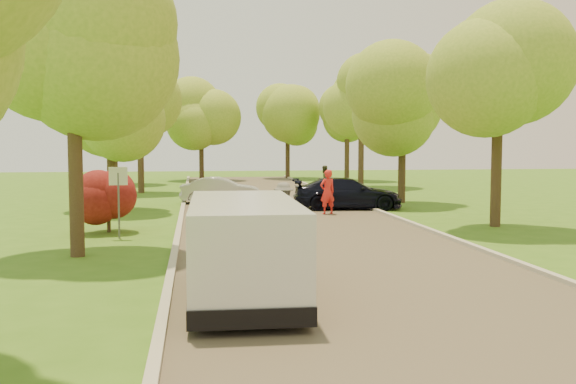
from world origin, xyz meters
TOP-DOWN VIEW (x-y plane):
  - ground at (0.00, 0.00)m, footprint 100.00×100.00m
  - road at (0.00, 8.00)m, footprint 8.00×60.00m
  - curb_left at (-4.05, 8.00)m, footprint 0.18×60.00m
  - curb_right at (4.05, 8.00)m, footprint 0.18×60.00m
  - street_sign at (-5.80, 4.00)m, footprint 0.55×0.06m
  - red_shrub at (-6.30, 5.50)m, footprint 1.70×1.70m
  - tree_l_mida at (-6.30, 1.00)m, footprint 4.71×4.60m
  - tree_l_midb at (-6.81, 12.00)m, footprint 4.30×4.20m
  - tree_l_far at (-6.39, 22.00)m, footprint 4.92×4.80m
  - tree_r_mida at (7.02, 5.00)m, footprint 5.13×5.00m
  - tree_r_midb at (6.60, 14.00)m, footprint 4.51×4.40m
  - tree_r_far at (7.23, 24.00)m, footprint 5.33×5.20m
  - tree_bg_a at (-8.78, 30.00)m, footprint 5.12×5.00m
  - tree_bg_b at (8.22, 32.00)m, footprint 5.12×5.00m
  - tree_bg_c at (-2.79, 34.00)m, footprint 4.92×4.80m
  - tree_bg_d at (4.22, 36.00)m, footprint 5.12×5.00m
  - minivan at (-2.63, -4.05)m, footprint 2.05×5.00m
  - silver_sedan at (-2.30, 14.85)m, footprint 3.91×1.66m
  - dark_sedan at (3.07, 11.39)m, footprint 4.89×2.34m
  - longboard at (-0.96, 2.56)m, footprint 0.39×0.87m
  - skateboarder at (-0.96, 2.56)m, footprint 1.16×0.80m
  - person_striped at (1.80, 9.53)m, footprint 0.77×0.62m
  - person_olive at (3.70, 19.57)m, footprint 0.97×0.88m

SIDE VIEW (x-z plane):
  - ground at x=0.00m, z-range 0.00..0.00m
  - road at x=0.00m, z-range 0.00..0.01m
  - curb_left at x=-4.05m, z-range 0.00..0.12m
  - curb_right at x=4.05m, z-range 0.00..0.12m
  - longboard at x=-0.96m, z-range 0.04..0.14m
  - silver_sedan at x=-2.30m, z-range 0.00..1.25m
  - dark_sedan at x=3.07m, z-range 0.00..1.38m
  - person_olive at x=3.70m, z-range 0.00..1.62m
  - person_striped at x=1.80m, z-range 0.00..1.82m
  - skateboarder at x=-0.96m, z-range 0.11..1.76m
  - minivan at x=-2.63m, z-range 0.05..1.90m
  - red_shrub at x=-6.30m, z-range 0.12..2.07m
  - street_sign at x=-5.80m, z-range 0.48..2.65m
  - tree_l_midb at x=-6.81m, z-range 1.28..7.89m
  - tree_r_midb at x=6.60m, z-range 1.38..8.38m
  - tree_bg_c at x=-2.79m, z-range 1.35..8.69m
  - tree_l_mida at x=-6.30m, z-range 1.48..8.87m
  - tree_bg_a at x=-8.78m, z-range 1.45..9.18m
  - tree_bg_d at x=4.22m, z-range 1.45..9.18m
  - tree_l_far at x=-6.39m, z-range 1.57..9.36m
  - tree_r_mida at x=7.02m, z-range 1.56..9.51m
  - tree_bg_b at x=8.22m, z-range 1.56..9.51m
  - tree_r_far at x=7.23m, z-range 1.66..10.00m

